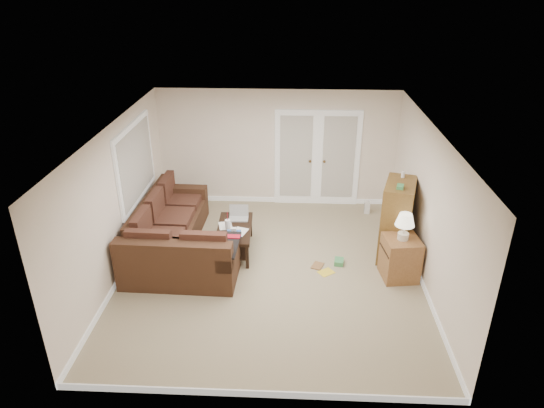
# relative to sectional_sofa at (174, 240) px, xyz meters

# --- Properties ---
(floor) EXTENTS (5.50, 5.50, 0.00)m
(floor) POSITION_rel_sectional_sofa_xyz_m (1.73, -0.37, -0.35)
(floor) COLOR tan
(floor) RESTS_ON ground
(ceiling) EXTENTS (5.00, 5.50, 0.02)m
(ceiling) POSITION_rel_sectional_sofa_xyz_m (1.73, -0.37, 2.15)
(ceiling) COLOR silver
(ceiling) RESTS_ON wall_back
(wall_left) EXTENTS (0.02, 5.50, 2.50)m
(wall_left) POSITION_rel_sectional_sofa_xyz_m (-0.77, -0.37, 0.90)
(wall_left) COLOR white
(wall_left) RESTS_ON floor
(wall_right) EXTENTS (0.02, 5.50, 2.50)m
(wall_right) POSITION_rel_sectional_sofa_xyz_m (4.23, -0.37, 0.90)
(wall_right) COLOR white
(wall_right) RESTS_ON floor
(wall_back) EXTENTS (5.00, 0.02, 2.50)m
(wall_back) POSITION_rel_sectional_sofa_xyz_m (1.73, 2.38, 0.90)
(wall_back) COLOR white
(wall_back) RESTS_ON floor
(wall_front) EXTENTS (5.00, 0.02, 2.50)m
(wall_front) POSITION_rel_sectional_sofa_xyz_m (1.73, -3.12, 0.90)
(wall_front) COLOR white
(wall_front) RESTS_ON floor
(baseboards) EXTENTS (5.00, 5.50, 0.10)m
(baseboards) POSITION_rel_sectional_sofa_xyz_m (1.73, -0.37, -0.30)
(baseboards) COLOR white
(baseboards) RESTS_ON floor
(french_doors) EXTENTS (1.80, 0.05, 2.13)m
(french_doors) POSITION_rel_sectional_sofa_xyz_m (2.58, 2.34, 0.69)
(french_doors) COLOR white
(french_doors) RESTS_ON floor
(window_left) EXTENTS (0.05, 1.92, 1.42)m
(window_left) POSITION_rel_sectional_sofa_xyz_m (-0.73, 0.63, 1.20)
(window_left) COLOR white
(window_left) RESTS_ON wall_left
(sectional_sofa) EXTENTS (1.94, 2.91, 0.88)m
(sectional_sofa) POSITION_rel_sectional_sofa_xyz_m (0.00, 0.00, 0.00)
(sectional_sofa) COLOR #432919
(sectional_sofa) RESTS_ON floor
(coffee_table) EXTENTS (0.65, 1.23, 0.82)m
(coffee_table) POSITION_rel_sectional_sofa_xyz_m (1.05, 0.25, -0.08)
(coffee_table) COLOR black
(coffee_table) RESTS_ON floor
(tv_armoire) EXTENTS (0.71, 0.99, 1.52)m
(tv_armoire) POSITION_rel_sectional_sofa_xyz_m (3.90, 0.22, 0.37)
(tv_armoire) COLOR brown
(tv_armoire) RESTS_ON floor
(side_cabinet) EXTENTS (0.62, 0.62, 1.18)m
(side_cabinet) POSITION_rel_sectional_sofa_xyz_m (3.88, -0.46, 0.08)
(side_cabinet) COLOR brown
(side_cabinet) RESTS_ON floor
(space_heater) EXTENTS (0.12, 0.10, 0.28)m
(space_heater) POSITION_rel_sectional_sofa_xyz_m (3.66, 1.90, -0.21)
(space_heater) COLOR white
(space_heater) RESTS_ON floor
(floor_magazine) EXTENTS (0.33, 0.31, 0.01)m
(floor_magazine) POSITION_rel_sectional_sofa_xyz_m (2.68, -0.39, -0.34)
(floor_magazine) COLOR yellow
(floor_magazine) RESTS_ON floor
(floor_greenbox) EXTENTS (0.18, 0.23, 0.08)m
(floor_greenbox) POSITION_rel_sectional_sofa_xyz_m (2.92, -0.11, -0.30)
(floor_greenbox) COLOR #418F51
(floor_greenbox) RESTS_ON floor
(floor_book) EXTENTS (0.25, 0.29, 0.02)m
(floor_book) POSITION_rel_sectional_sofa_xyz_m (2.46, -0.17, -0.34)
(floor_book) COLOR brown
(floor_book) RESTS_ON floor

